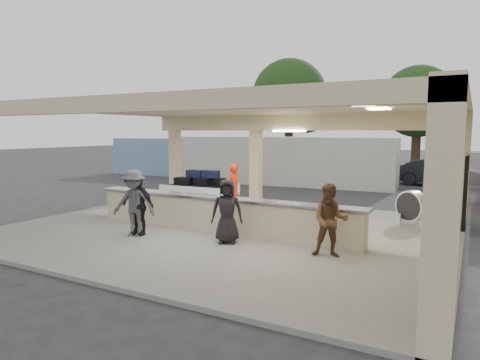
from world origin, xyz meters
The scene contains 15 objects.
ground centered at (0.00, 0.00, 0.00)m, with size 120.00×120.00×0.00m, color #252527.
pavilion centered at (0.21, 0.66, 1.35)m, with size 12.01×10.00×3.55m.
baggage_counter centered at (0.00, -0.50, 0.59)m, with size 8.20×0.58×0.98m.
luggage_cart centered at (-2.35, 2.01, 0.86)m, with size 2.46×1.58×1.41m.
drum_fan centered at (4.55, 3.01, 0.65)m, with size 0.96×0.74×1.03m.
baggage_handler centered at (-0.85, 1.76, 0.95)m, with size 0.62×0.34×1.70m, color red.
passenger_a centered at (3.40, -1.35, 0.92)m, with size 0.79×0.35×1.64m, color brown.
passenger_b centered at (-1.72, -1.85, 0.90)m, with size 0.94×0.34×1.61m, color black.
passenger_c centered at (-1.73, -1.98, 0.99)m, with size 1.14×0.40×1.77m, color #454549.
passenger_d centered at (0.79, -1.41, 0.90)m, with size 0.78×0.32×1.60m, color black.
car_dark centered at (4.48, 14.25, 0.71)m, with size 1.50×4.24×1.41m, color black.
container_white centered at (-3.04, 11.13, 1.28)m, with size 11.84×2.37×2.57m, color silver.
container_blue centered at (-10.86, 12.18, 1.20)m, with size 9.24×2.22×2.40m, color #729BB7.
tree_left centered at (-7.68, 24.16, 5.59)m, with size 6.60×6.30×9.00m.
tree_mid centered at (2.32, 26.16, 4.96)m, with size 6.00×5.60×8.00m.
Camera 1 is at (6.11, -10.42, 2.87)m, focal length 32.00 mm.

